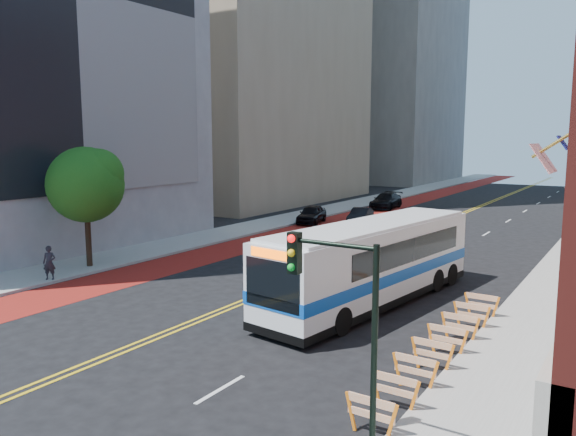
% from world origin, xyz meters
% --- Properties ---
extents(ground, '(160.00, 160.00, 0.00)m').
position_xyz_m(ground, '(0.00, 0.00, 0.00)').
color(ground, black).
rests_on(ground, ground).
extents(sidewalk_left, '(4.00, 140.00, 0.15)m').
position_xyz_m(sidewalk_left, '(-12.00, 30.00, 0.07)').
color(sidewalk_left, gray).
rests_on(sidewalk_left, ground).
extents(bus_lane_paint, '(3.60, 140.00, 0.01)m').
position_xyz_m(bus_lane_paint, '(-8.10, 30.00, 0.00)').
color(bus_lane_paint, maroon).
rests_on(bus_lane_paint, ground).
extents(center_line_inner, '(0.14, 140.00, 0.01)m').
position_xyz_m(center_line_inner, '(-0.18, 30.00, 0.00)').
color(center_line_inner, gold).
rests_on(center_line_inner, ground).
extents(center_line_outer, '(0.14, 140.00, 0.01)m').
position_xyz_m(center_line_outer, '(0.18, 30.00, 0.00)').
color(center_line_outer, gold).
rests_on(center_line_outer, ground).
extents(lane_dashes, '(0.14, 98.20, 0.01)m').
position_xyz_m(lane_dashes, '(4.80, 38.00, 0.01)').
color(lane_dashes, silver).
rests_on(lane_dashes, ground).
extents(grey_building_left, '(14.10, 24.00, 30.00)m').
position_xyz_m(grey_building_left, '(-20.90, 8.00, 15.01)').
color(grey_building_left, gray).
rests_on(grey_building_left, ground).
extents(construction_barriers, '(1.42, 10.91, 1.00)m').
position_xyz_m(construction_barriers, '(9.60, 3.42, 0.68)').
color(construction_barriers, orange).
rests_on(construction_barriers, ground).
extents(street_tree, '(4.20, 4.20, 6.70)m').
position_xyz_m(street_tree, '(-11.24, 6.04, 4.91)').
color(street_tree, black).
rests_on(street_tree, sidewalk_left).
extents(traffic_signal, '(2.21, 0.34, 5.07)m').
position_xyz_m(traffic_signal, '(9.41, -3.51, 3.72)').
color(traffic_signal, black).
rests_on(traffic_signal, sidewalk_right).
extents(transit_bus, '(4.65, 13.50, 3.64)m').
position_xyz_m(transit_bus, '(4.97, 8.48, 1.90)').
color(transit_bus, silver).
rests_on(transit_bus, ground).
extents(car_a, '(2.90, 4.85, 1.55)m').
position_xyz_m(car_a, '(-9.30, 27.47, 0.77)').
color(car_a, black).
rests_on(car_a, ground).
extents(car_b, '(2.22, 4.34, 1.36)m').
position_xyz_m(car_b, '(-5.52, 29.28, 0.68)').
color(car_b, black).
rests_on(car_b, ground).
extents(car_c, '(2.73, 5.72, 1.61)m').
position_xyz_m(car_c, '(-7.85, 40.39, 0.80)').
color(car_c, black).
rests_on(car_c, ground).
extents(pedestrian, '(0.76, 0.70, 1.74)m').
position_xyz_m(pedestrian, '(-10.40, 2.88, 1.02)').
color(pedestrian, black).
rests_on(pedestrian, sidewalk_left).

